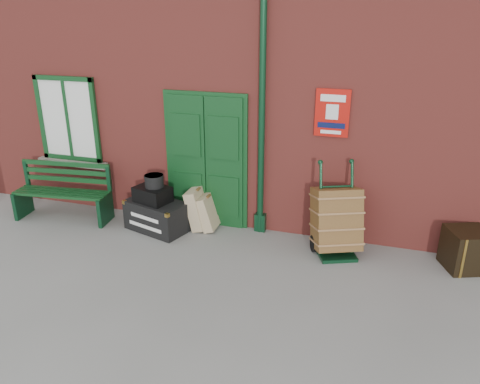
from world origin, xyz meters
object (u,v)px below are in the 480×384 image
at_px(houdini_trunk, 157,216).
at_px(bench, 64,190).
at_px(porter_trolley, 336,220).
at_px(dark_trunk, 475,249).

bearing_deg(houdini_trunk, bench, -162.48).
height_order(houdini_trunk, porter_trolley, porter_trolley).
bearing_deg(bench, porter_trolley, -4.88).
xyz_separation_m(porter_trolley, dark_trunk, (1.96, 0.13, -0.24)).
height_order(houdini_trunk, dark_trunk, dark_trunk).
relative_size(bench, dark_trunk, 2.08).
relative_size(houdini_trunk, dark_trunk, 1.24).
distance_m(bench, dark_trunk, 6.66).
height_order(porter_trolley, dark_trunk, porter_trolley).
distance_m(porter_trolley, dark_trunk, 1.98).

